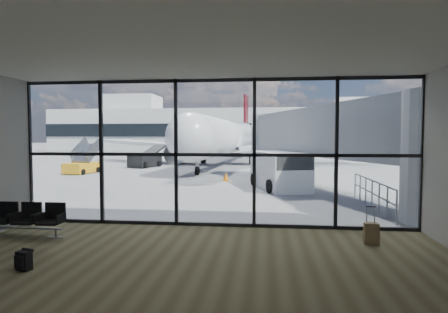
% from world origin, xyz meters
% --- Properties ---
extents(ground, '(220.00, 220.00, 0.00)m').
position_xyz_m(ground, '(0.00, 40.00, 0.00)').
color(ground, slate).
rests_on(ground, ground).
extents(lounge_shell, '(12.02, 8.01, 4.51)m').
position_xyz_m(lounge_shell, '(0.00, -4.80, 2.65)').
color(lounge_shell, brown).
rests_on(lounge_shell, ground).
extents(glass_curtain_wall, '(12.10, 0.12, 4.50)m').
position_xyz_m(glass_curtain_wall, '(0.00, 0.00, 2.25)').
color(glass_curtain_wall, white).
rests_on(glass_curtain_wall, ground).
extents(jet_bridge, '(8.00, 16.50, 4.33)m').
position_xyz_m(jet_bridge, '(4.90, 7.07, 2.76)').
color(jet_bridge, gray).
rests_on(jet_bridge, ground).
extents(apron_railing, '(0.06, 5.46, 1.11)m').
position_xyz_m(apron_railing, '(5.60, 3.50, 0.72)').
color(apron_railing, gray).
rests_on(apron_railing, ground).
extents(far_terminal, '(80.00, 12.20, 11.00)m').
position_xyz_m(far_terminal, '(-0.59, 61.97, 4.21)').
color(far_terminal, beige).
rests_on(far_terminal, ground).
extents(tree_0, '(4.95, 4.95, 7.12)m').
position_xyz_m(tree_0, '(-45.00, 72.00, 4.63)').
color(tree_0, '#382619').
rests_on(tree_0, ground).
extents(tree_1, '(5.61, 5.61, 8.07)m').
position_xyz_m(tree_1, '(-39.00, 72.00, 5.25)').
color(tree_1, '#382619').
rests_on(tree_1, ground).
extents(tree_2, '(6.27, 6.27, 9.03)m').
position_xyz_m(tree_2, '(-33.00, 72.00, 5.88)').
color(tree_2, '#382619').
rests_on(tree_2, ground).
extents(tree_3, '(4.95, 4.95, 7.12)m').
position_xyz_m(tree_3, '(-27.00, 72.00, 4.63)').
color(tree_3, '#382619').
rests_on(tree_3, ground).
extents(tree_4, '(5.61, 5.61, 8.07)m').
position_xyz_m(tree_4, '(-21.00, 72.00, 5.25)').
color(tree_4, '#382619').
rests_on(tree_4, ground).
extents(tree_5, '(6.27, 6.27, 9.03)m').
position_xyz_m(tree_5, '(-15.00, 72.00, 5.88)').
color(tree_5, '#382619').
rests_on(tree_5, ground).
extents(seating_row, '(2.06, 0.61, 0.91)m').
position_xyz_m(seating_row, '(-5.00, -1.63, 0.51)').
color(seating_row, gray).
rests_on(seating_row, ground).
extents(backpack, '(0.33, 0.32, 0.44)m').
position_xyz_m(backpack, '(-3.38, -4.22, 0.21)').
color(backpack, black).
rests_on(backpack, ground).
extents(suitcase, '(0.36, 0.27, 0.96)m').
position_xyz_m(suitcase, '(4.22, -1.51, 0.29)').
color(suitcase, brown).
rests_on(suitcase, ground).
extents(airliner, '(29.23, 33.91, 8.73)m').
position_xyz_m(airliner, '(-2.34, 28.00, 2.66)').
color(airliner, silver).
rests_on(airliner, ground).
extents(service_van, '(3.19, 4.86, 1.95)m').
position_xyz_m(service_van, '(2.31, 8.52, 1.00)').
color(service_van, white).
rests_on(service_van, ground).
extents(belt_loader, '(2.60, 4.59, 2.01)m').
position_xyz_m(belt_loader, '(-9.35, 21.92, 0.67)').
color(belt_loader, black).
rests_on(belt_loader, ground).
extents(mobile_stairs, '(1.98, 3.32, 2.22)m').
position_xyz_m(mobile_stairs, '(-12.23, 15.56, 0.53)').
color(mobile_stairs, gold).
rests_on(mobile_stairs, ground).
extents(traffic_cone_a, '(0.40, 0.40, 0.57)m').
position_xyz_m(traffic_cone_a, '(-0.88, 11.67, 0.27)').
color(traffic_cone_a, orange).
rests_on(traffic_cone_a, ground).
extents(traffic_cone_b, '(0.39, 0.39, 0.56)m').
position_xyz_m(traffic_cone_b, '(3.35, 9.02, 0.27)').
color(traffic_cone_b, '#E53B0C').
rests_on(traffic_cone_b, ground).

